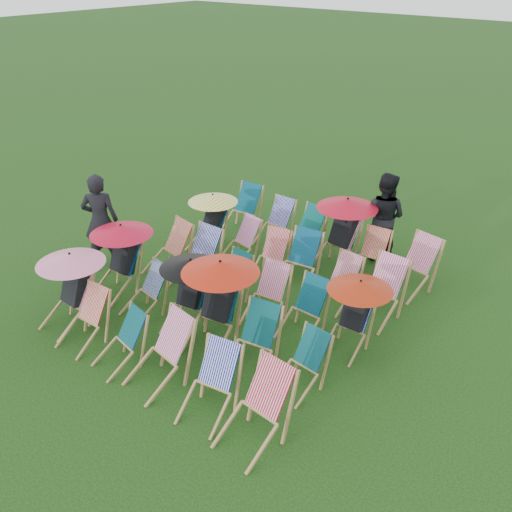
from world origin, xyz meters
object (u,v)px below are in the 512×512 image
Objects in this scene: deckchair_5 at (255,410)px; deckchair_29 at (412,266)px; person_left at (101,220)px; person_rear at (383,217)px; deckchair_0 at (68,289)px.

deckchair_29 is (-0.10, 4.62, -0.02)m from deckchair_5.
person_rear is at bearing -178.60° from person_left.
deckchair_29 is at bearing 95.28° from deckchair_5.
deckchair_29 is at bearing 51.09° from deckchair_0.
person_left is 1.03× the size of person_rear.
person_left is (-5.13, -2.87, 0.44)m from deckchair_29.
person_rear reaches higher than deckchair_0.
person_left reaches higher than person_rear.
person_rear reaches higher than deckchair_29.
deckchair_5 is 5.53m from person_left.
deckchair_29 is 0.54× the size of person_left.
deckchair_0 is 0.69× the size of person_left.
person_rear reaches higher than deckchair_5.
person_left is at bearing 36.87° from person_rear.
deckchair_5 is at bearing 121.47° from person_left.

